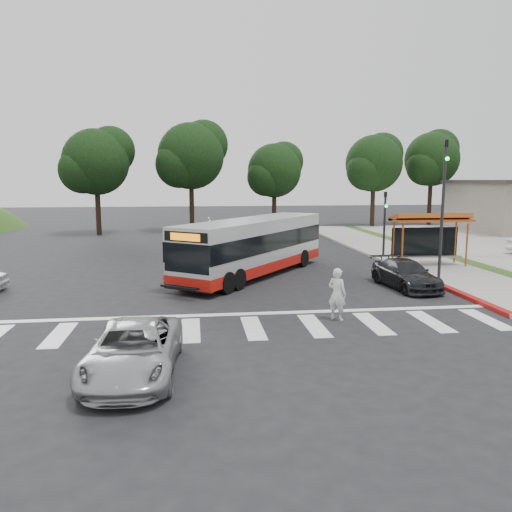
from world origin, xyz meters
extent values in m
plane|color=black|center=(0.00, 0.00, 0.00)|extent=(140.00, 140.00, 0.00)
cube|color=gray|center=(11.00, 8.00, 0.06)|extent=(4.00, 40.00, 0.12)
cube|color=#9E9991|center=(9.00, 8.00, 0.07)|extent=(0.30, 40.00, 0.15)
cube|color=maroon|center=(9.00, -2.00, 0.08)|extent=(0.32, 6.00, 0.15)
cube|color=silver|center=(0.00, -5.00, 0.01)|extent=(18.00, 2.60, 0.01)
cylinder|color=#A24A1B|center=(9.00, 4.40, 1.27)|extent=(0.10, 0.10, 2.30)
cylinder|color=#A24A1B|center=(12.60, 4.40, 1.27)|extent=(0.10, 0.10, 2.30)
cylinder|color=#A24A1B|center=(9.00, 5.60, 1.27)|extent=(0.10, 0.10, 2.30)
cylinder|color=#A24A1B|center=(12.60, 5.60, 1.27)|extent=(0.10, 0.10, 2.30)
cube|color=#A24A1B|center=(10.80, 5.00, 2.57)|extent=(4.20, 1.60, 0.12)
cube|color=#A24A1B|center=(10.80, 5.05, 2.72)|extent=(4.20, 1.32, 0.51)
cube|color=black|center=(10.80, 5.60, 1.32)|extent=(3.80, 0.06, 1.60)
cube|color=gray|center=(10.80, 5.00, 0.57)|extent=(3.60, 0.40, 0.08)
cylinder|color=black|center=(9.60, 1.50, 3.25)|extent=(0.14, 0.14, 6.50)
imported|color=black|center=(9.60, 1.50, 6.00)|extent=(0.16, 0.20, 1.00)
sphere|color=#19E533|center=(9.60, 1.32, 5.65)|extent=(0.18, 0.18, 0.18)
cylinder|color=black|center=(9.60, 8.50, 2.00)|extent=(0.14, 0.14, 4.00)
imported|color=black|center=(9.60, 8.50, 3.50)|extent=(0.16, 0.20, 1.00)
sphere|color=#19E533|center=(9.60, 8.32, 3.15)|extent=(0.18, 0.18, 0.18)
cylinder|color=black|center=(16.00, 28.00, 2.30)|extent=(0.44, 0.44, 4.40)
sphere|color=black|center=(16.00, 28.00, 6.30)|extent=(5.60, 5.60, 5.60)
sphere|color=black|center=(17.12, 28.84, 7.30)|extent=(4.20, 4.20, 4.20)
sphere|color=black|center=(15.02, 27.30, 5.60)|extent=(3.92, 3.92, 3.92)
cylinder|color=black|center=(23.00, 30.00, 2.42)|extent=(0.44, 0.44, 4.84)
sphere|color=black|center=(23.00, 30.00, 6.82)|extent=(5.60, 5.60, 5.60)
sphere|color=black|center=(24.12, 30.84, 7.92)|extent=(4.20, 4.20, 4.20)
sphere|color=black|center=(22.02, 29.30, 6.05)|extent=(3.92, 3.92, 3.92)
cylinder|color=black|center=(-2.00, 26.00, 2.42)|extent=(0.44, 0.44, 4.84)
sphere|color=black|center=(-2.00, 26.00, 6.82)|extent=(6.00, 6.00, 6.00)
sphere|color=black|center=(-0.80, 26.90, 7.92)|extent=(4.50, 4.50, 4.50)
sphere|color=black|center=(-3.05, 25.25, 6.05)|extent=(4.20, 4.20, 4.20)
cylinder|color=black|center=(6.00, 28.00, 1.98)|extent=(0.44, 0.44, 3.96)
sphere|color=black|center=(6.00, 28.00, 5.58)|extent=(5.20, 5.20, 5.20)
sphere|color=black|center=(7.04, 28.78, 6.48)|extent=(3.90, 3.90, 3.90)
sphere|color=black|center=(5.09, 27.35, 4.95)|extent=(3.64, 3.64, 3.64)
cylinder|color=black|center=(-10.00, 24.00, 2.20)|extent=(0.44, 0.44, 4.40)
sphere|color=black|center=(-10.00, 24.00, 6.20)|extent=(5.60, 5.60, 5.60)
sphere|color=black|center=(-8.88, 24.84, 7.20)|extent=(4.20, 4.20, 4.20)
sphere|color=black|center=(-10.98, 23.30, 5.50)|extent=(3.92, 3.92, 3.92)
imported|color=silver|center=(2.93, -4.40, 0.89)|extent=(0.77, 0.76, 1.78)
imported|color=black|center=(7.34, 0.14, 0.61)|extent=(2.13, 4.36, 1.22)
imported|color=#9DA0A2|center=(-3.33, -8.50, 0.63)|extent=(2.31, 4.61, 1.25)
camera|label=1|loc=(-1.83, -20.36, 4.71)|focal=35.00mm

